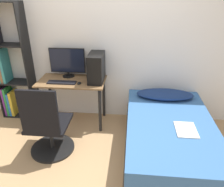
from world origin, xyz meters
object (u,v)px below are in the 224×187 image
at_px(office_chair, 48,130).
at_px(pc_tower, 96,67).
at_px(bed, 169,138).
at_px(keyboard, 62,82).
at_px(monitor, 67,62).
at_px(bookshelf, 7,69).

distance_m(office_chair, pc_tower, 1.12).
bearing_deg(bed, keyboard, 160.89).
bearing_deg(monitor, bookshelf, -177.93).
relative_size(office_chair, keyboard, 2.37).
bearing_deg(office_chair, keyboard, 88.81).
bearing_deg(monitor, bed, -28.21).
height_order(office_chair, pc_tower, pc_tower).
xyz_separation_m(bookshelf, keyboard, (0.95, -0.24, -0.09)).
height_order(bed, pc_tower, pc_tower).
relative_size(monitor, keyboard, 1.31).
xyz_separation_m(keyboard, pc_tower, (0.50, 0.15, 0.20)).
bearing_deg(keyboard, pc_tower, 16.46).
relative_size(bookshelf, pc_tower, 4.30).
bearing_deg(pc_tower, keyboard, -163.54).
bearing_deg(pc_tower, bookshelf, 176.33).
xyz_separation_m(bookshelf, bed, (2.49, -0.77, -0.59)).
bearing_deg(bed, monitor, 151.79).
height_order(keyboard, pc_tower, pc_tower).
relative_size(office_chair, bed, 0.55).
distance_m(bookshelf, bed, 2.67).
relative_size(bookshelf, bed, 1.01).
xyz_separation_m(office_chair, monitor, (0.04, 0.94, 0.60)).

